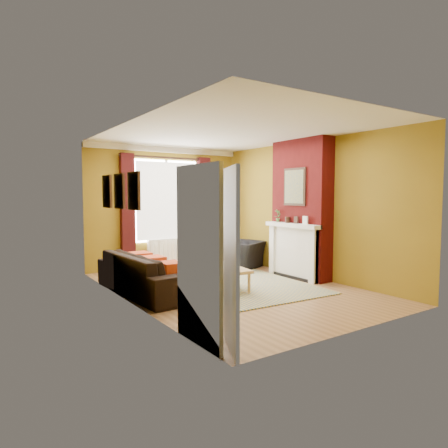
{
  "coord_description": "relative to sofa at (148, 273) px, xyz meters",
  "views": [
    {
      "loc": [
        -4.08,
        -5.88,
        1.69
      ],
      "look_at": [
        0.0,
        0.25,
        1.15
      ],
      "focal_mm": 32.0,
      "sensor_mm": 36.0,
      "label": 1
    }
  ],
  "objects": [
    {
      "name": "mug",
      "position": [
        1.31,
        -0.55,
        0.11
      ],
      "size": [
        0.12,
        0.12,
        0.09
      ],
      "primitive_type": "imported",
      "rotation": [
        0.0,
        0.0,
        0.32
      ],
      "color": "#999999",
      "rests_on": "coffee_table"
    },
    {
      "name": "wicker_stool",
      "position": [
        1.89,
        1.42,
        -0.12
      ],
      "size": [
        0.43,
        0.43,
        0.44
      ],
      "rotation": [
        0.0,
        0.0,
        0.26
      ],
      "color": "#9B7543",
      "rests_on": "ground"
    },
    {
      "name": "book_b",
      "position": [
        1.27,
        -0.18,
        0.08
      ],
      "size": [
        0.29,
        0.34,
        0.02
      ],
      "primitive_type": "imported",
      "rotation": [
        0.0,
        0.0,
        -0.34
      ],
      "color": "#999999",
      "rests_on": "coffee_table"
    },
    {
      "name": "ground",
      "position": [
        1.42,
        -0.49,
        -0.34
      ],
      "size": [
        5.5,
        5.5,
        0.0
      ],
      "primitive_type": "plane",
      "color": "brown",
      "rests_on": "ground"
    },
    {
      "name": "floor_lamp",
      "position": [
        2.75,
        1.83,
        0.83
      ],
      "size": [
        0.27,
        0.27,
        1.48
      ],
      "rotation": [
        0.0,
        0.0,
        -0.29
      ],
      "color": "black",
      "rests_on": "ground"
    },
    {
      "name": "striped_rug",
      "position": [
        1.57,
        -0.15,
        -0.34
      ],
      "size": [
        2.64,
        3.54,
        0.02
      ],
      "rotation": [
        0.0,
        0.0,
        -0.05
      ],
      "color": "#345B91",
      "rests_on": "ground"
    },
    {
      "name": "book_a",
      "position": [
        1.05,
        -0.67,
        0.08
      ],
      "size": [
        0.27,
        0.33,
        0.03
      ],
      "primitive_type": "imported",
      "rotation": [
        0.0,
        0.0,
        0.17
      ],
      "color": "#999999",
      "rests_on": "coffee_table"
    },
    {
      "name": "room_walls",
      "position": [
        2.05,
        -0.21,
        1.04
      ],
      "size": [
        3.82,
        5.54,
        2.83
      ],
      "color": "olive",
      "rests_on": "ground"
    },
    {
      "name": "armchair",
      "position": [
        2.76,
        0.99,
        -0.04
      ],
      "size": [
        1.22,
        1.17,
        0.62
      ],
      "primitive_type": "imported",
      "rotation": [
        0.0,
        0.0,
        3.61
      ],
      "color": "black",
      "rests_on": "ground"
    },
    {
      "name": "sofa",
      "position": [
        0.0,
        0.0,
        0.0
      ],
      "size": [
        1.05,
        2.41,
        0.69
      ],
      "primitive_type": "imported",
      "rotation": [
        0.0,
        0.0,
        1.62
      ],
      "color": "black",
      "rests_on": "ground"
    },
    {
      "name": "coffee_table",
      "position": [
        1.21,
        -0.47,
        0.02
      ],
      "size": [
        0.74,
        1.29,
        0.41
      ],
      "rotation": [
        0.0,
        0.0,
        -0.11
      ],
      "color": "tan",
      "rests_on": "ground"
    },
    {
      "name": "tv_remote",
      "position": [
        1.04,
        -0.43,
        0.08
      ],
      "size": [
        0.08,
        0.17,
        0.02
      ],
      "rotation": [
        0.0,
        0.0,
        0.2
      ],
      "color": "#232325",
      "rests_on": "coffee_table"
    }
  ]
}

